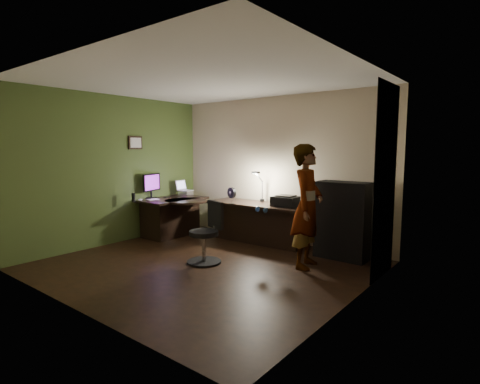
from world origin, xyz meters
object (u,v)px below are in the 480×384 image
Objects in this scene: desk_left at (172,217)px; monitor at (151,189)px; person at (307,206)px; cabinet at (343,220)px; office_chair at (204,233)px; desk_right at (258,223)px.

monitor reaches higher than desk_left.
monitor is 3.40m from person.
cabinet is at bearing 10.78° from desk_left.
person is at bearing 47.52° from office_chair.
desk_left is at bearing -161.71° from desk_right.
desk_left is 3.36m from cabinet.
office_chair is 1.60m from person.
person is (1.32, 0.81, 0.44)m from office_chair.
monitor is (-0.34, -0.23, 0.56)m from desk_left.
person is (3.05, -0.10, 0.53)m from desk_left.
cabinet is 0.83m from person.
desk_left is 0.67× the size of desk_right.
monitor is at bearing 178.01° from office_chair.
person is at bearing -2.02° from desk_left.
monitor is at bearing -166.15° from cabinet.
cabinet is 2.20m from office_chair.
person is at bearing -14.83° from monitor.
monitor is at bearing 80.81° from person.
desk_right is 1.65m from person.
cabinet is 1.31× the size of office_chair.
desk_right is at bearing 5.65° from monitor.
person reaches higher than office_chair.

